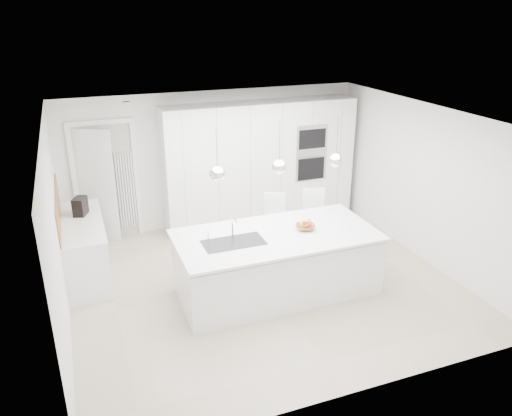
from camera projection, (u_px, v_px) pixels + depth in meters
name	position (u px, v px, depth m)	size (l,w,h in m)	color
floor	(263.00, 283.00, 7.52)	(5.50, 5.50, 0.00)	#B8A893
wall_back	(214.00, 159.00, 9.22)	(5.50, 5.50, 0.00)	white
wall_left	(56.00, 235.00, 6.15)	(5.00, 5.00, 0.00)	white
ceiling	(264.00, 118.00, 6.58)	(5.50, 5.50, 0.00)	white
tall_cabinets	(260.00, 164.00, 9.26)	(3.60, 0.60, 2.30)	white
oven_stack	(312.00, 153.00, 9.21)	(0.62, 0.04, 1.05)	#A5A5A8
doorway_frame	(107.00, 183.00, 8.63)	(1.11, 0.08, 2.13)	white
hallway_door	(92.00, 187.00, 8.52)	(0.82, 0.04, 2.00)	white
radiator	(126.00, 191.00, 8.80)	(0.32, 0.04, 1.40)	white
left_base_cabinets	(85.00, 249.00, 7.59)	(0.60, 1.80, 0.86)	white
left_worktop	(81.00, 222.00, 7.42)	(0.62, 1.82, 0.04)	white
oak_backsplash	(58.00, 208.00, 7.23)	(0.02, 1.80, 0.50)	#98663E
island_base	(277.00, 265.00, 7.13)	(2.80, 1.20, 0.86)	white
island_worktop	(276.00, 235.00, 7.00)	(2.84, 1.40, 0.04)	white
island_sink	(234.00, 248.00, 6.77)	(0.84, 0.44, 0.18)	#3F3F42
island_tap	(232.00, 226.00, 6.87)	(0.02, 0.02, 0.30)	white
pendant_left	(217.00, 174.00, 6.30)	(0.20, 0.20, 0.20)	white
pendant_mid	(279.00, 167.00, 6.58)	(0.20, 0.20, 0.20)	white
pendant_right	(336.00, 160.00, 6.86)	(0.20, 0.20, 0.20)	white
fruit_bowl	(305.00, 227.00, 7.13)	(0.28, 0.28, 0.07)	#98663E
espresso_machine	(80.00, 206.00, 7.60)	(0.17, 0.26, 0.28)	black
bar_stool_left	(278.00, 228.00, 8.03)	(0.36, 0.50, 1.10)	white
bar_stool_right	(316.00, 224.00, 8.13)	(0.37, 0.52, 1.13)	white
apple_a	(308.00, 225.00, 7.12)	(0.07, 0.07, 0.07)	red
apple_b	(307.00, 225.00, 7.13)	(0.08, 0.08, 0.08)	red
apple_c	(304.00, 223.00, 7.18)	(0.07, 0.07, 0.07)	red
banana_bunch	(306.00, 223.00, 7.09)	(0.21, 0.21, 0.03)	yellow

